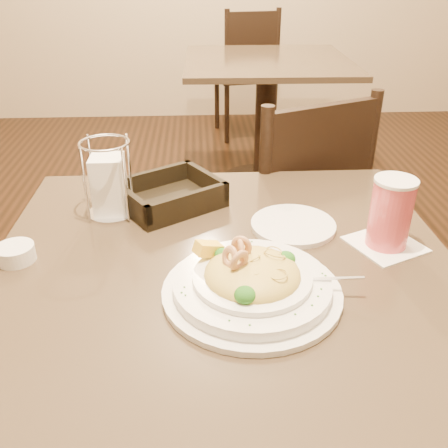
{
  "coord_description": "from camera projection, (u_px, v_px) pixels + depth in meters",
  "views": [
    {
      "loc": [
        -0.04,
        -0.79,
        1.28
      ],
      "look_at": [
        0.0,
        0.02,
        0.83
      ],
      "focal_mm": 40.0,
      "sensor_mm": 36.0,
      "label": 1
    }
  ],
  "objects": [
    {
      "name": "main_table",
      "position": [
        225.0,
        358.0,
        1.06
      ],
      "size": [
        0.9,
        0.9,
        0.75
      ],
      "color": "black",
      "rests_on": "ground"
    },
    {
      "name": "background_table",
      "position": [
        266.0,
        102.0,
        2.84
      ],
      "size": [
        0.92,
        0.92,
        0.75
      ],
      "rotation": [
        0.0,
        0.0,
        -0.02
      ],
      "color": "black",
      "rests_on": "ground"
    },
    {
      "name": "dining_chair_near",
      "position": [
        289.0,
        219.0,
        1.64
      ],
      "size": [
        0.55,
        0.55,
        0.93
      ],
      "rotation": [
        0.0,
        0.0,
        3.55
      ],
      "color": "black",
      "rests_on": "ground"
    },
    {
      "name": "dining_chair_far",
      "position": [
        247.0,
        70.0,
        3.65
      ],
      "size": [
        0.48,
        0.48,
        0.93
      ],
      "rotation": [
        0.0,
        0.0,
        3.3
      ],
      "color": "black",
      "rests_on": "ground"
    },
    {
      "name": "pasta_bowl",
      "position": [
        252.0,
        281.0,
        0.86
      ],
      "size": [
        0.35,
        0.31,
        0.1
      ],
      "rotation": [
        0.0,
        0.0,
        -0.25
      ],
      "color": "white",
      "rests_on": "main_table"
    },
    {
      "name": "drink_glass",
      "position": [
        391.0,
        214.0,
        0.98
      ],
      "size": [
        0.17,
        0.17,
        0.15
      ],
      "rotation": [
        0.0,
        0.0,
        0.43
      ],
      "color": "white",
      "rests_on": "main_table"
    },
    {
      "name": "bread_basket",
      "position": [
        170.0,
        197.0,
        1.16
      ],
      "size": [
        0.28,
        0.26,
        0.06
      ],
      "rotation": [
        0.0,
        0.0,
        0.57
      ],
      "color": "black",
      "rests_on": "main_table"
    },
    {
      "name": "napkin_caddy",
      "position": [
        109.0,
        184.0,
        1.1
      ],
      "size": [
        0.11,
        0.11,
        0.17
      ],
      "rotation": [
        0.0,
        0.0,
        0.37
      ],
      "color": "silver",
      "rests_on": "main_table"
    },
    {
      "name": "side_plate",
      "position": [
        293.0,
        225.0,
        1.08
      ],
      "size": [
        0.23,
        0.23,
        0.01
      ],
      "primitive_type": "cylinder",
      "rotation": [
        0.0,
        0.0,
        0.32
      ],
      "color": "white",
      "rests_on": "main_table"
    },
    {
      "name": "butter_ramekin",
      "position": [
        16.0,
        253.0,
        0.96
      ],
      "size": [
        0.09,
        0.09,
        0.03
      ],
      "primitive_type": "cylinder",
      "rotation": [
        0.0,
        0.0,
        0.25
      ],
      "color": "white",
      "rests_on": "main_table"
    }
  ]
}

